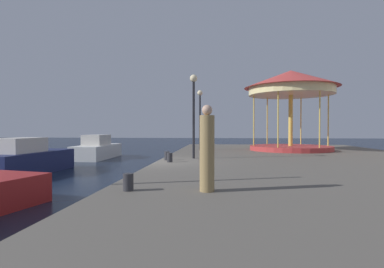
{
  "coord_description": "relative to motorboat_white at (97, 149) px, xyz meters",
  "views": [
    {
      "loc": [
        2.79,
        -13.06,
        2.24
      ],
      "look_at": [
        1.12,
        4.93,
        1.92
      ],
      "focal_mm": 28.26,
      "sensor_mm": 36.0,
      "label": 1
    }
  ],
  "objects": [
    {
      "name": "ground_plane",
      "position": [
        6.45,
        -8.97,
        -0.68
      ],
      "size": [
        120.0,
        120.0,
        0.0
      ],
      "primitive_type": "plane",
      "color": "black"
    },
    {
      "name": "quay_dock",
      "position": [
        13.33,
        -8.97,
        -0.28
      ],
      "size": [
        13.76,
        29.89,
        0.8
      ],
      "primitive_type": "cube",
      "color": "#5B564F",
      "rests_on": "ground"
    },
    {
      "name": "motorboat_white",
      "position": [
        0.0,
        0.0,
        0.0
      ],
      "size": [
        2.02,
        5.35,
        1.78
      ],
      "color": "white",
      "rests_on": "ground"
    },
    {
      "name": "motorboat_navy",
      "position": [
        -0.33,
        -7.91,
        0.02
      ],
      "size": [
        2.31,
        5.34,
        1.8
      ],
      "color": "#19214C",
      "rests_on": "ground"
    },
    {
      "name": "carousel",
      "position": [
        13.94,
        -1.36,
        4.08
      ],
      "size": [
        6.15,
        6.15,
        5.32
      ],
      "color": "#B23333",
      "rests_on": "quay_dock"
    },
    {
      "name": "lamp_post_near_edge",
      "position": [
        7.97,
        -7.47,
        2.92
      ],
      "size": [
        0.36,
        0.36,
        4.05
      ],
      "color": "black",
      "rests_on": "quay_dock"
    },
    {
      "name": "lamp_post_mid_promenade",
      "position": [
        7.88,
        -1.5,
        2.92
      ],
      "size": [
        0.36,
        0.36,
        4.06
      ],
      "color": "black",
      "rests_on": "quay_dock"
    },
    {
      "name": "bollard_center",
      "position": [
        6.82,
        -8.41,
        0.32
      ],
      "size": [
        0.24,
        0.24,
        0.4
      ],
      "primitive_type": "cylinder",
      "color": "#2D2D33",
      "rests_on": "quay_dock"
    },
    {
      "name": "bollard_south",
      "position": [
        7.13,
        -15.23,
        0.32
      ],
      "size": [
        0.24,
        0.24,
        0.4
      ],
      "primitive_type": "cylinder",
      "color": "#2D2D33",
      "rests_on": "quay_dock"
    },
    {
      "name": "bollard_north",
      "position": [
        7.08,
        -9.19,
        0.32
      ],
      "size": [
        0.24,
        0.24,
        0.4
      ],
      "primitive_type": "cylinder",
      "color": "#2D2D33",
      "rests_on": "quay_dock"
    },
    {
      "name": "person_far_corner",
      "position": [
        8.95,
        -15.13,
        1.06
      ],
      "size": [
        0.34,
        0.34,
        1.98
      ],
      "color": "#937A4C",
      "rests_on": "quay_dock"
    }
  ]
}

